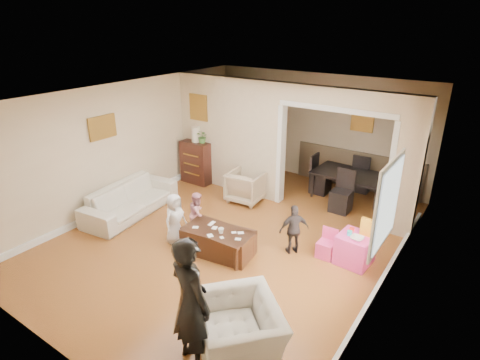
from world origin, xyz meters
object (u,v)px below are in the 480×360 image
Objects in this scene: armchair_front at (239,330)px; cyan_cup at (350,233)px; table_lamp at (196,134)px; adult_person at (190,303)px; child_toddler at (294,229)px; child_kneel_a at (175,219)px; sofa at (130,199)px; dresser at (197,162)px; dining_table at (352,188)px; armchair_back at (246,186)px; coffee_cup at (221,231)px; play_table at (355,249)px; coffee_table at (218,242)px; child_kneel_b at (198,214)px.

armchair_front reaches higher than cyan_cup.
adult_person reaches higher than table_lamp.
table_lamp is at bearing -72.01° from child_toddler.
armchair_front is 1.12× the size of child_kneel_a.
child_toddler reaches higher than sofa.
armchair_front is 13.25× the size of cyan_cup.
armchair_front is at bearing -98.16° from cyan_cup.
dining_table is (3.51, 1.11, -0.21)m from dresser.
armchair_back is 0.43× the size of dining_table.
armchair_front is 2.41m from child_toddler.
play_table is (1.92, 1.10, -0.24)m from coffee_cup.
armchair_front is 11.06× the size of coffee_cup.
child_kneel_a reaches higher than coffee_table.
armchair_back is 0.83× the size of child_toddler.
table_lamp is (0.00, 0.00, 0.70)m from dresser.
armchair_back is 2.25m from child_toddler.
cyan_cup is (-0.10, -0.05, 0.29)m from play_table.
table_lamp is 3.47m from coffee_cup.
sofa is 4.23m from adult_person.
armchair_back reaches higher than coffee_cup.
armchair_back is 0.71× the size of armchair_front.
dining_table is (-0.79, 2.38, -0.24)m from cyan_cup.
table_lamp is 0.40× the size of child_toddler.
coffee_table is 0.29m from coffee_cup.
play_table is (4.44, 0.87, -0.06)m from sofa.
table_lamp is 0.68× the size of play_table.
child_kneel_a is at bearing -108.85° from sofa.
coffee_table is at bearing -101.23° from sofa.
armchair_back reaches higher than sofa.
child_toddler is at bearing 35.54° from coffee_table.
armchair_back is 4.33m from armchair_front.
dresser is 1.09× the size of child_kneel_a.
armchair_front reaches higher than play_table.
child_kneel_a is 0.48m from child_kneel_b.
dresser is at bearing 0.00° from table_lamp.
sofa is at bearing -38.81° from child_toddler.
dresser is 1.22× the size of child_kneel_b.
coffee_table is at bearing 153.43° from coffee_cup.
armchair_back is 1.41× the size of play_table.
coffee_table is 12.45× the size of coffee_cup.
child_toddler is at bearing -163.02° from play_table.
armchair_front reaches higher than armchair_back.
coffee_table is at bearing -43.63° from dresser.
coffee_cup is 2.10m from cyan_cup.
cyan_cup is at bearing 147.67° from child_toddler.
armchair_back is 0.45× the size of adult_person.
armchair_front reaches higher than coffee_cup.
cyan_cup reaches higher than play_table.
dresser is 1.15× the size of child_toddler.
adult_person reaches higher than armchair_front.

